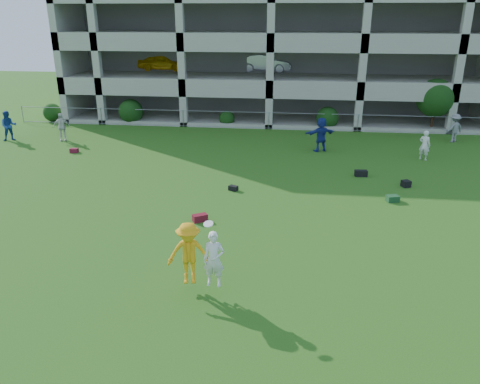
# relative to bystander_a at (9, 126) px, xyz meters

# --- Properties ---
(ground) EXTENTS (100.00, 100.00, 0.00)m
(ground) POSITION_rel_bystander_a_xyz_m (15.90, -13.97, -0.93)
(ground) COLOR #235114
(ground) RESTS_ON ground
(bystander_a) EXTENTS (1.14, 1.07, 1.86)m
(bystander_a) POSITION_rel_bystander_a_xyz_m (0.00, 0.00, 0.00)
(bystander_a) COLOR navy
(bystander_a) RESTS_ON ground
(bystander_b) EXTENTS (1.11, 0.75, 1.74)m
(bystander_b) POSITION_rel_bystander_a_xyz_m (3.29, 0.33, -0.06)
(bystander_b) COLOR silver
(bystander_b) RESTS_ON ground
(bystander_d) EXTENTS (1.90, 1.29, 1.97)m
(bystander_d) POSITION_rel_bystander_a_xyz_m (19.23, -0.10, 0.05)
(bystander_d) COLOR navy
(bystander_d) RESTS_ON ground
(bystander_e) EXTENTS (0.71, 0.64, 1.63)m
(bystander_e) POSITION_rel_bystander_a_xyz_m (24.73, -1.16, -0.12)
(bystander_e) COLOR white
(bystander_e) RESTS_ON ground
(bystander_f) EXTENTS (1.30, 1.10, 1.75)m
(bystander_f) POSITION_rel_bystander_a_xyz_m (27.49, 3.02, -0.06)
(bystander_f) COLOR gray
(bystander_f) RESTS_ON ground
(bag_red_a) EXTENTS (0.63, 0.54, 0.28)m
(bag_red_a) POSITION_rel_bystander_a_xyz_m (14.28, -10.63, -0.79)
(bag_red_a) COLOR #510D14
(bag_red_a) RESTS_ON ground
(bag_black_b) EXTENTS (0.47, 0.39, 0.22)m
(bag_black_b) POSITION_rel_bystander_a_xyz_m (15.09, -7.15, -0.82)
(bag_black_b) COLOR black
(bag_black_b) RESTS_ON ground
(bag_green_c) EXTENTS (0.58, 0.47, 0.26)m
(bag_green_c) POSITION_rel_bystander_a_xyz_m (21.98, -7.64, -0.80)
(bag_green_c) COLOR #153C21
(bag_green_c) RESTS_ON ground
(crate_d) EXTENTS (0.46, 0.46, 0.30)m
(crate_d) POSITION_rel_bystander_a_xyz_m (22.92, -5.72, -0.78)
(crate_d) COLOR black
(crate_d) RESTS_ON ground
(bag_black_e) EXTENTS (0.62, 0.34, 0.30)m
(bag_black_e) POSITION_rel_bystander_a_xyz_m (21.04, -4.43, -0.78)
(bag_black_e) COLOR black
(bag_black_e) RESTS_ON ground
(bag_red_f) EXTENTS (0.48, 0.34, 0.24)m
(bag_red_f) POSITION_rel_bystander_a_xyz_m (5.19, -2.14, -0.81)
(bag_red_f) COLOR maroon
(bag_red_f) RESTS_ON ground
(frisbee_contest) EXTENTS (1.68, 0.88, 1.99)m
(frisbee_contest) POSITION_rel_bystander_a_xyz_m (15.12, -15.44, 0.27)
(frisbee_contest) COLOR #F6A315
(frisbee_contest) RESTS_ON ground
(parking_garage) EXTENTS (30.00, 14.00, 12.00)m
(parking_garage) POSITION_rel_bystander_a_xyz_m (15.88, 13.73, 5.08)
(parking_garage) COLOR #9E998C
(parking_garage) RESTS_ON ground
(fence) EXTENTS (36.06, 0.06, 1.20)m
(fence) POSITION_rel_bystander_a_xyz_m (15.90, 5.03, -0.32)
(fence) COLOR gray
(fence) RESTS_ON ground
(shrub_row) EXTENTS (34.38, 2.52, 3.50)m
(shrub_row) POSITION_rel_bystander_a_xyz_m (20.49, 5.73, 0.58)
(shrub_row) COLOR #163D11
(shrub_row) RESTS_ON ground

